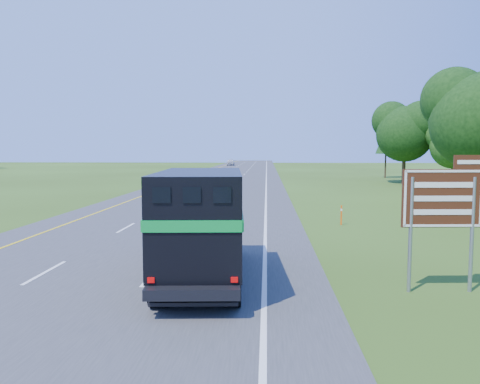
{
  "coord_description": "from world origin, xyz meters",
  "views": [
    {
      "loc": [
        5.55,
        -3.92,
        4.12
      ],
      "look_at": [
        4.04,
        22.54,
        1.73
      ],
      "focal_mm": 35.0,
      "sensor_mm": 36.0,
      "label": 1
    }
  ],
  "objects_px": {
    "exit_sign": "(444,204)",
    "white_suv": "(177,180)",
    "horse_truck": "(202,221)",
    "far_car": "(231,162)"
  },
  "relations": [
    {
      "from": "exit_sign",
      "to": "white_suv",
      "type": "bearing_deg",
      "value": 108.05
    },
    {
      "from": "horse_truck",
      "to": "white_suv",
      "type": "bearing_deg",
      "value": 98.11
    },
    {
      "from": "horse_truck",
      "to": "exit_sign",
      "type": "height_order",
      "value": "exit_sign"
    },
    {
      "from": "white_suv",
      "to": "exit_sign",
      "type": "xyz_separation_m",
      "value": [
        14.82,
        -36.3,
        1.74
      ]
    },
    {
      "from": "horse_truck",
      "to": "far_car",
      "type": "distance_m",
      "value": 109.78
    },
    {
      "from": "horse_truck",
      "to": "exit_sign",
      "type": "relative_size",
      "value": 1.99
    },
    {
      "from": "white_suv",
      "to": "far_car",
      "type": "bearing_deg",
      "value": 94.85
    },
    {
      "from": "white_suv",
      "to": "far_car",
      "type": "xyz_separation_m",
      "value": [
        0.11,
        74.08,
        0.05
      ]
    },
    {
      "from": "white_suv",
      "to": "far_car",
      "type": "height_order",
      "value": "far_car"
    },
    {
      "from": "far_car",
      "to": "exit_sign",
      "type": "distance_m",
      "value": 111.36
    }
  ]
}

